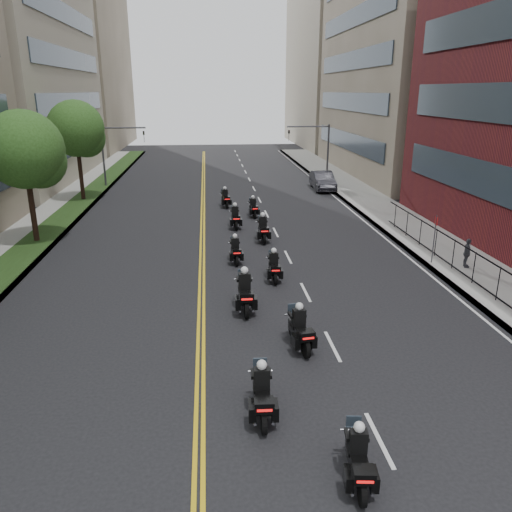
{
  "coord_description": "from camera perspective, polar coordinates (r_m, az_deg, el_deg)",
  "views": [
    {
      "loc": [
        -1.03,
        -5.41,
        8.61
      ],
      "look_at": [
        0.97,
        15.12,
        1.75
      ],
      "focal_mm": 35.0,
      "sensor_mm": 36.0,
      "label": 1
    }
  ],
  "objects": [
    {
      "name": "motorcycle_5",
      "position": [
        23.69,
        2.06,
        -1.33
      ],
      "size": [
        0.49,
        2.12,
        1.56
      ],
      "rotation": [
        0.0,
        0.0,
        -0.03
      ],
      "color": "black",
      "rests_on": "ground"
    },
    {
      "name": "grass_strip",
      "position": [
        33.16,
        -23.24,
        2.13
      ],
      "size": [
        2.0,
        90.0,
        0.04
      ],
      "primitive_type": "cube",
      "color": "#1C3312",
      "rests_on": "sidewalk_left"
    },
    {
      "name": "sidewalk_right",
      "position": [
        34.17,
        17.07,
        3.11
      ],
      "size": [
        4.0,
        90.0,
        0.15
      ],
      "primitive_type": "cube",
      "color": "gray",
      "rests_on": "ground"
    },
    {
      "name": "motorcycle_7",
      "position": [
        29.84,
        0.8,
        3.0
      ],
      "size": [
        0.54,
        2.35,
        1.73
      ],
      "rotation": [
        0.0,
        0.0,
        -0.0
      ],
      "color": "black",
      "rests_on": "ground"
    },
    {
      "name": "parked_sedan",
      "position": [
        46.23,
        7.63,
        8.53
      ],
      "size": [
        1.9,
        5.01,
        1.63
      ],
      "primitive_type": "imported",
      "rotation": [
        0.0,
        0.0,
        -0.03
      ],
      "color": "black",
      "rests_on": "ground"
    },
    {
      "name": "motorcycle_8",
      "position": [
        32.8,
        -2.39,
        4.35
      ],
      "size": [
        0.52,
        2.26,
        1.67
      ],
      "rotation": [
        0.0,
        0.0,
        0.03
      ],
      "color": "black",
      "rests_on": "ground"
    },
    {
      "name": "pedestrian_c",
      "position": [
        27.04,
        22.98,
        0.31
      ],
      "size": [
        0.57,
        0.93,
        1.48
      ],
      "primitive_type": "imported",
      "rotation": [
        0.0,
        0.0,
        1.31
      ],
      "color": "#3F3F46",
      "rests_on": "sidewalk_right"
    },
    {
      "name": "building_right_far",
      "position": [
        86.51,
        10.22,
        21.04
      ],
      "size": [
        15.0,
        28.0,
        26.0
      ],
      "primitive_type": "cube",
      "color": "#9F9280",
      "rests_on": "ground"
    },
    {
      "name": "building_left_far",
      "position": [
        86.12,
        -21.0,
        20.19
      ],
      "size": [
        16.0,
        28.0,
        26.0
      ],
      "primitive_type": "cube",
      "color": "#766B56",
      "rests_on": "ground"
    },
    {
      "name": "building_right_tan",
      "position": [
        58.31,
        18.83,
        23.8
      ],
      "size": [
        15.11,
        28.0,
        30.0
      ],
      "color": "#766B56",
      "rests_on": "ground"
    },
    {
      "name": "motorcycle_3",
      "position": [
        17.63,
        5.04,
        -8.5
      ],
      "size": [
        0.67,
        2.25,
        1.66
      ],
      "rotation": [
        0.0,
        0.0,
        0.13
      ],
      "color": "black",
      "rests_on": "ground"
    },
    {
      "name": "motorcycle_6",
      "position": [
        26.16,
        -2.37,
        0.56
      ],
      "size": [
        0.49,
        2.06,
        1.52
      ],
      "rotation": [
        0.0,
        0.0,
        0.04
      ],
      "color": "black",
      "rests_on": "ground"
    },
    {
      "name": "motorcycle_10",
      "position": [
        38.89,
        -3.53,
        6.52
      ],
      "size": [
        0.65,
        2.15,
        1.59
      ],
      "rotation": [
        0.0,
        0.0,
        0.13
      ],
      "color": "black",
      "rests_on": "ground"
    },
    {
      "name": "motorcycle_9",
      "position": [
        35.8,
        -0.32,
        5.47
      ],
      "size": [
        0.53,
        2.06,
        1.52
      ],
      "rotation": [
        0.0,
        0.0,
        0.07
      ],
      "color": "black",
      "rests_on": "ground"
    },
    {
      "name": "traffic_signal_left",
      "position": [
        48.42,
        -16.01,
        11.88
      ],
      "size": [
        4.09,
        0.2,
        5.6
      ],
      "color": "#3F3F44",
      "rests_on": "ground"
    },
    {
      "name": "motorcycle_4",
      "position": [
        20.4,
        -1.27,
        -4.33
      ],
      "size": [
        0.57,
        2.5,
        1.85
      ],
      "rotation": [
        0.0,
        0.0,
        0.0
      ],
      "color": "black",
      "rests_on": "ground"
    },
    {
      "name": "traffic_signal_right",
      "position": [
        48.82,
        7.13,
        12.49
      ],
      "size": [
        4.09,
        0.2,
        5.6
      ],
      "color": "#3F3F44",
      "rests_on": "ground"
    },
    {
      "name": "iron_fence",
      "position": [
        22.52,
        27.23,
        -3.75
      ],
      "size": [
        0.05,
        28.0,
        1.5
      ],
      "color": "black",
      "rests_on": "sidewalk_right"
    },
    {
      "name": "sidewalk_left",
      "position": [
        33.44,
        -24.52,
        1.92
      ],
      "size": [
        4.0,
        90.0,
        0.15
      ],
      "primitive_type": "cube",
      "color": "gray",
      "rests_on": "ground"
    },
    {
      "name": "motorcycle_2",
      "position": [
        14.2,
        0.69,
        -15.64
      ],
      "size": [
        0.53,
        2.27,
        1.68
      ],
      "rotation": [
        0.0,
        0.0,
        -0.04
      ],
      "color": "black",
      "rests_on": "ground"
    },
    {
      "name": "motorcycle_1",
      "position": [
        12.5,
        11.58,
        -21.87
      ],
      "size": [
        0.61,
        2.08,
        1.53
      ],
      "rotation": [
        0.0,
        0.0,
        -0.12
      ],
      "color": "black",
      "rests_on": "ground"
    }
  ]
}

